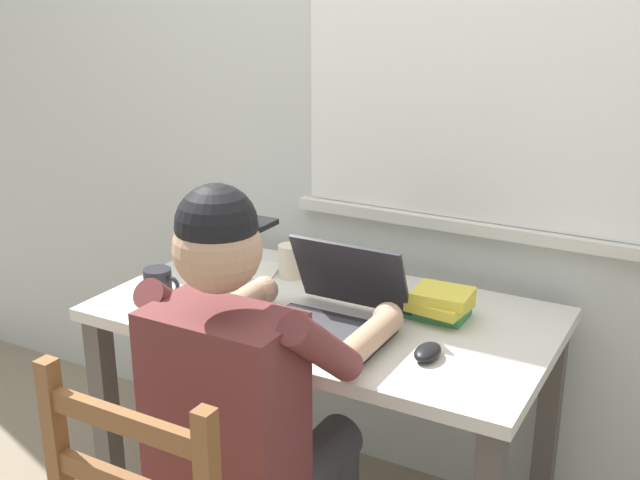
% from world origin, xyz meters
% --- Properties ---
extents(back_wall, '(6.00, 0.08, 2.60)m').
position_xyz_m(back_wall, '(0.01, 0.43, 1.30)').
color(back_wall, beige).
rests_on(back_wall, ground).
extents(desk, '(1.26, 0.70, 0.74)m').
position_xyz_m(desk, '(0.00, 0.00, 0.63)').
color(desk, beige).
rests_on(desk, ground).
extents(seated_person, '(0.50, 0.60, 1.22)m').
position_xyz_m(seated_person, '(0.03, -0.43, 0.67)').
color(seated_person, brown).
rests_on(seated_person, ground).
extents(laptop, '(0.33, 0.33, 0.22)m').
position_xyz_m(laptop, '(0.08, -0.10, 0.79)').
color(laptop, '#232328').
rests_on(laptop, desk).
extents(computer_mouse, '(0.06, 0.10, 0.03)m').
position_xyz_m(computer_mouse, '(0.36, -0.15, 0.76)').
color(computer_mouse, black).
rests_on(computer_mouse, desk).
extents(coffee_mug_white, '(0.12, 0.08, 0.10)m').
position_xyz_m(coffee_mug_white, '(-0.21, 0.17, 0.79)').
color(coffee_mug_white, beige).
rests_on(coffee_mug_white, desk).
extents(coffee_mug_dark, '(0.12, 0.08, 0.09)m').
position_xyz_m(coffee_mug_dark, '(-0.46, -0.16, 0.78)').
color(coffee_mug_dark, black).
rests_on(coffee_mug_dark, desk).
extents(coffee_mug_spare, '(0.12, 0.08, 0.09)m').
position_xyz_m(coffee_mug_spare, '(-0.39, 0.10, 0.79)').
color(coffee_mug_spare, white).
rests_on(coffee_mug_spare, desk).
extents(book_stack_main, '(0.18, 0.16, 0.09)m').
position_xyz_m(book_stack_main, '(0.30, 0.09, 0.78)').
color(book_stack_main, '#38844C').
rests_on(book_stack_main, desk).
extents(paper_pile_near_laptop, '(0.28, 0.22, 0.01)m').
position_xyz_m(paper_pile_near_laptop, '(-0.38, 0.13, 0.74)').
color(paper_pile_near_laptop, silver).
rests_on(paper_pile_near_laptop, desk).
extents(landscape_photo_print, '(0.15, 0.12, 0.00)m').
position_xyz_m(landscape_photo_print, '(-0.06, 0.17, 0.74)').
color(landscape_photo_print, gold).
rests_on(landscape_photo_print, desk).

